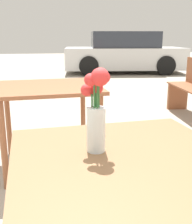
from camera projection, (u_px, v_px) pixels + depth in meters
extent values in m
cube|color=brown|center=(129.00, 165.00, 1.04)|extent=(0.91, 0.99, 0.03)
cylinder|color=brown|center=(30.00, 203.00, 1.43)|extent=(0.05, 0.05, 0.69)
cylinder|color=brown|center=(162.00, 185.00, 1.60)|extent=(0.05, 0.05, 0.69)
cylinder|color=silver|center=(96.00, 130.00, 1.10)|extent=(0.07, 0.07, 0.18)
cylinder|color=silver|center=(96.00, 138.00, 1.11)|extent=(0.07, 0.07, 0.10)
cylinder|color=#337038|center=(99.00, 116.00, 1.09)|extent=(0.01, 0.01, 0.27)
sphere|color=red|center=(104.00, 77.00, 1.06)|extent=(0.05, 0.05, 0.05)
cylinder|color=#337038|center=(96.00, 121.00, 1.10)|extent=(0.01, 0.01, 0.22)
sphere|color=red|center=(96.00, 88.00, 1.09)|extent=(0.06, 0.06, 0.06)
cylinder|color=#337038|center=(92.00, 122.00, 1.10)|extent=(0.01, 0.01, 0.22)
sphere|color=red|center=(87.00, 90.00, 1.08)|extent=(0.05, 0.05, 0.05)
cylinder|color=#337038|center=(94.00, 117.00, 1.08)|extent=(0.01, 0.01, 0.27)
sphere|color=red|center=(91.00, 80.00, 1.03)|extent=(0.05, 0.05, 0.05)
cylinder|color=#337038|center=(97.00, 117.00, 1.08)|extent=(0.01, 0.01, 0.27)
sphere|color=red|center=(100.00, 77.00, 1.02)|extent=(0.07, 0.07, 0.07)
cube|color=brown|center=(178.00, 96.00, 4.62)|extent=(0.33, 0.09, 0.43)
cube|color=brown|center=(48.00, 87.00, 2.45)|extent=(0.93, 0.87, 0.03)
cylinder|color=brown|center=(4.00, 146.00, 2.13)|extent=(0.05, 0.05, 0.72)
cylinder|color=brown|center=(100.00, 137.00, 2.31)|extent=(0.05, 0.05, 0.72)
cylinder|color=brown|center=(8.00, 120.00, 2.79)|extent=(0.05, 0.05, 0.72)
cylinder|color=brown|center=(83.00, 115.00, 2.97)|extent=(0.05, 0.05, 0.72)
cube|color=silver|center=(124.00, 58.00, 9.44)|extent=(4.06, 2.27, 0.68)
cube|color=#2D333D|center=(124.00, 40.00, 9.29)|extent=(2.32, 1.91, 0.51)
cylinder|color=black|center=(89.00, 66.00, 8.61)|extent=(0.62, 0.26, 0.60)
cylinder|color=black|center=(87.00, 61.00, 10.25)|extent=(0.62, 0.26, 0.60)
cylinder|color=black|center=(166.00, 65.00, 8.74)|extent=(0.62, 0.26, 0.60)
cylinder|color=black|center=(152.00, 61.00, 10.38)|extent=(0.62, 0.26, 0.60)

